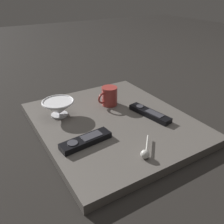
{
  "coord_description": "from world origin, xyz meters",
  "views": [
    {
      "loc": [
        0.45,
        0.73,
        0.53
      ],
      "look_at": [
        -0.01,
        -0.02,
        0.05
      ],
      "focal_mm": 38.35,
      "sensor_mm": 36.0,
      "label": 1
    }
  ],
  "objects_px": {
    "teaspoon": "(145,153)",
    "tv_remote_far": "(150,113)",
    "tv_remote_near": "(86,141)",
    "cereal_bowl": "(59,107)",
    "coffee_mug": "(109,96)"
  },
  "relations": [
    {
      "from": "teaspoon",
      "to": "tv_remote_far",
      "type": "xyz_separation_m",
      "value": [
        -0.19,
        -0.21,
        -0.0
      ]
    },
    {
      "from": "cereal_bowl",
      "to": "teaspoon",
      "type": "relative_size",
      "value": 1.42
    },
    {
      "from": "teaspoon",
      "to": "tv_remote_near",
      "type": "xyz_separation_m",
      "value": [
        0.13,
        -0.17,
        -0.0
      ]
    },
    {
      "from": "coffee_mug",
      "to": "tv_remote_far",
      "type": "height_order",
      "value": "coffee_mug"
    },
    {
      "from": "coffee_mug",
      "to": "tv_remote_far",
      "type": "bearing_deg",
      "value": 117.09
    },
    {
      "from": "tv_remote_far",
      "to": "coffee_mug",
      "type": "bearing_deg",
      "value": -62.91
    },
    {
      "from": "tv_remote_far",
      "to": "cereal_bowl",
      "type": "bearing_deg",
      "value": -31.41
    },
    {
      "from": "cereal_bowl",
      "to": "teaspoon",
      "type": "bearing_deg",
      "value": 109.1
    },
    {
      "from": "tv_remote_near",
      "to": "coffee_mug",
      "type": "bearing_deg",
      "value": -135.62
    },
    {
      "from": "teaspoon",
      "to": "cereal_bowl",
      "type": "bearing_deg",
      "value": -70.9
    },
    {
      "from": "cereal_bowl",
      "to": "coffee_mug",
      "type": "height_order",
      "value": "coffee_mug"
    },
    {
      "from": "teaspoon",
      "to": "tv_remote_near",
      "type": "bearing_deg",
      "value": -51.53
    },
    {
      "from": "coffee_mug",
      "to": "teaspoon",
      "type": "distance_m",
      "value": 0.4
    },
    {
      "from": "teaspoon",
      "to": "tv_remote_far",
      "type": "bearing_deg",
      "value": -132.16
    },
    {
      "from": "tv_remote_near",
      "to": "cereal_bowl",
      "type": "bearing_deg",
      "value": -87.92
    }
  ]
}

